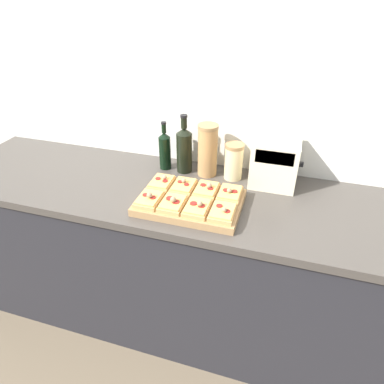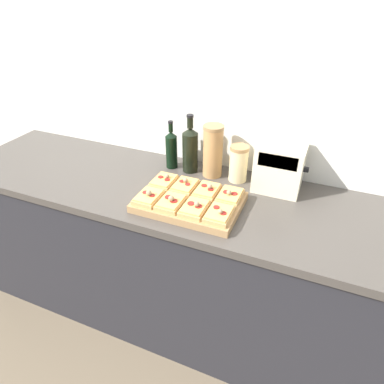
{
  "view_description": "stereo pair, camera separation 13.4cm",
  "coord_description": "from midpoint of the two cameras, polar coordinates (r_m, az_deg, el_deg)",
  "views": [
    {
      "loc": [
        0.43,
        -1.04,
        1.83
      ],
      "look_at": [
        0.04,
        0.24,
        0.99
      ],
      "focal_mm": 32.0,
      "sensor_mm": 36.0,
      "label": 1
    },
    {
      "loc": [
        0.56,
        -0.99,
        1.83
      ],
      "look_at": [
        0.04,
        0.24,
        0.99
      ],
      "focal_mm": 32.0,
      "sensor_mm": 36.0,
      "label": 2
    }
  ],
  "objects": [
    {
      "name": "pizza_slice_front_midleft",
      "position": [
        1.51,
        -0.98,
        -1.78
      ],
      "size": [
        0.1,
        0.14,
        0.05
      ],
      "color": "tan",
      "rests_on": "cutting_board"
    },
    {
      "name": "cutting_board",
      "position": [
        1.57,
        2.02,
        -1.76
      ],
      "size": [
        0.47,
        0.32,
        0.04
      ],
      "primitive_type": "cube",
      "color": "#A37A4C",
      "rests_on": "kitchen_counter"
    },
    {
      "name": "olive_oil_bottle",
      "position": [
        1.86,
        -1.37,
        7.16
      ],
      "size": [
        0.06,
        0.06,
        0.27
      ],
      "color": "black",
      "rests_on": "kitchen_counter"
    },
    {
      "name": "pizza_slice_front_left",
      "position": [
        1.56,
        -4.8,
        -0.87
      ],
      "size": [
        0.1,
        0.14,
        0.05
      ],
      "color": "tan",
      "rests_on": "cutting_board"
    },
    {
      "name": "grain_jar_tall",
      "position": [
        1.77,
        5.69,
        6.75
      ],
      "size": [
        0.1,
        0.1,
        0.28
      ],
      "color": "#AD7F4C",
      "rests_on": "kitchen_counter"
    },
    {
      "name": "pizza_slice_back_midleft",
      "position": [
        1.63,
        1.16,
        0.99
      ],
      "size": [
        0.1,
        0.14,
        0.05
      ],
      "color": "tan",
      "rests_on": "cutting_board"
    },
    {
      "name": "kitchen_counter",
      "position": [
        1.97,
        1.81,
        -11.57
      ],
      "size": [
        2.63,
        0.67,
        0.93
      ],
      "color": "#232328",
      "rests_on": "ground_plane"
    },
    {
      "name": "toaster_oven",
      "position": [
        1.73,
        16.56,
        3.98
      ],
      "size": [
        0.25,
        0.19,
        0.24
      ],
      "color": "beige",
      "rests_on": "kitchen_counter"
    },
    {
      "name": "wall_back",
      "position": [
        1.85,
        6.32,
        13.78
      ],
      "size": [
        6.0,
        0.06,
        2.5
      ],
      "color": "silver",
      "rests_on": "ground_plane"
    },
    {
      "name": "pizza_slice_front_right",
      "position": [
        1.45,
        7.21,
        -3.71
      ],
      "size": [
        0.1,
        0.14,
        0.05
      ],
      "color": "tan",
      "rests_on": "cutting_board"
    },
    {
      "name": "pizza_slice_front_midright",
      "position": [
        1.48,
        3.04,
        -2.73
      ],
      "size": [
        0.1,
        0.14,
        0.05
      ],
      "color": "tan",
      "rests_on": "cutting_board"
    },
    {
      "name": "grain_jar_short",
      "position": [
        1.76,
        9.94,
        4.67
      ],
      "size": [
        0.1,
        0.1,
        0.19
      ],
      "color": "beige",
      "rests_on": "kitchen_counter"
    },
    {
      "name": "pizza_slice_back_right",
      "position": [
        1.58,
        8.79,
        -0.68
      ],
      "size": [
        0.1,
        0.14,
        0.05
      ],
      "color": "tan",
      "rests_on": "cutting_board"
    },
    {
      "name": "pizza_slice_back_midright",
      "position": [
        1.6,
        4.93,
        0.17
      ],
      "size": [
        0.1,
        0.14,
        0.05
      ],
      "color": "tan",
      "rests_on": "cutting_board"
    },
    {
      "name": "ground_plane",
      "position": [
        2.15,
        -1.86,
        -26.18
      ],
      "size": [
        12.0,
        12.0,
        0.0
      ],
      "primitive_type": "plane",
      "color": "brown"
    },
    {
      "name": "wine_bottle",
      "position": [
        1.81,
        1.83,
        7.17
      ],
      "size": [
        0.08,
        0.08,
        0.32
      ],
      "color": "black",
      "rests_on": "kitchen_counter"
    },
    {
      "name": "pizza_slice_back_left",
      "position": [
        1.67,
        -2.42,
        1.76
      ],
      "size": [
        0.1,
        0.14,
        0.05
      ],
      "color": "tan",
      "rests_on": "cutting_board"
    }
  ]
}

